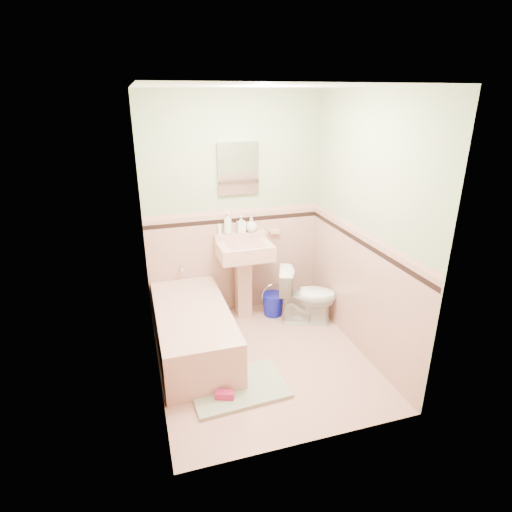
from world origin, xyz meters
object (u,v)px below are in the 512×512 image
object	(u,v)px
toilet	(307,296)
soap_bottle_left	(228,223)
bucket	(273,304)
sink	(245,281)
medicine_cabinet	(238,168)
bathtub	(193,332)
soap_bottle_mid	(241,224)
shoe	(225,395)
soap_bottle_right	(251,224)

from	to	relation	value
toilet	soap_bottle_left	bearing A→B (deg)	80.31
toilet	bucket	size ratio (longest dim) A/B	2.47
bucket	sink	bearing A→B (deg)	172.76
sink	medicine_cabinet	world-z (taller)	medicine_cabinet
bathtub	soap_bottle_mid	bearing A→B (deg)	45.58
soap_bottle_left	bucket	distance (m)	1.10
sink	shoe	world-z (taller)	sink
bathtub	sink	world-z (taller)	sink
soap_bottle_mid	sink	bearing A→B (deg)	-95.01
sink	soap_bottle_right	world-z (taller)	soap_bottle_right
soap_bottle_mid	soap_bottle_right	distance (m)	0.12
bathtub	soap_bottle_right	distance (m)	1.37
soap_bottle_left	shoe	world-z (taller)	soap_bottle_left
medicine_cabinet	soap_bottle_left	size ratio (longest dim) A/B	2.29
bathtub	bucket	xyz separation A→B (m)	(1.01, 0.49, -0.09)
soap_bottle_left	bucket	size ratio (longest dim) A/B	0.93
soap_bottle_mid	shoe	size ratio (longest dim) A/B	1.26
bucket	medicine_cabinet	bearing A→B (deg)	142.84
shoe	bathtub	bearing A→B (deg)	118.28
soap_bottle_left	shoe	bearing A→B (deg)	-105.07
soap_bottle_left	soap_bottle_right	world-z (taller)	soap_bottle_left
medicine_cabinet	toilet	distance (m)	1.60
soap_bottle_left	shoe	size ratio (longest dim) A/B	1.57
shoe	bucket	bearing A→B (deg)	74.89
soap_bottle_left	shoe	xyz separation A→B (m)	(-0.41, -1.52, -1.04)
bathtub	medicine_cabinet	bearing A→B (deg)	47.42
medicine_cabinet	soap_bottle_right	bearing A→B (deg)	-12.58
bathtub	sink	bearing A→B (deg)	37.93
soap_bottle_left	sink	bearing A→B (deg)	-52.44
shoe	soap_bottle_left	bearing A→B (deg)	93.96
soap_bottle_left	bucket	world-z (taller)	soap_bottle_left
shoe	toilet	bearing A→B (deg)	60.09
sink	toilet	xyz separation A→B (m)	(0.65, -0.30, -0.14)
bathtub	soap_bottle_left	size ratio (longest dim) A/B	6.13
toilet	soap_bottle_mid	bearing A→B (deg)	74.52
soap_bottle_mid	shoe	xyz separation A→B (m)	(-0.56, -1.52, -1.02)
toilet	bucket	xyz separation A→B (m)	(-0.32, 0.26, -0.19)
medicine_cabinet	bucket	world-z (taller)	medicine_cabinet
soap_bottle_left	bucket	bearing A→B (deg)	-25.25
soap_bottle_right	bucket	world-z (taller)	soap_bottle_right
medicine_cabinet	bucket	bearing A→B (deg)	-37.16
medicine_cabinet	bucket	distance (m)	1.62
toilet	bucket	distance (m)	0.45
soap_bottle_left	soap_bottle_mid	size ratio (longest dim) A/B	1.24
sink	soap_bottle_left	world-z (taller)	soap_bottle_left
toilet	shoe	xyz separation A→B (m)	(-1.20, -1.04, -0.26)
sink	shoe	size ratio (longest dim) A/B	5.91
bucket	soap_bottle_right	bearing A→B (deg)	131.74
soap_bottle_left	soap_bottle_right	size ratio (longest dim) A/B	1.44
bathtub	shoe	xyz separation A→B (m)	(0.13, -0.81, -0.16)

